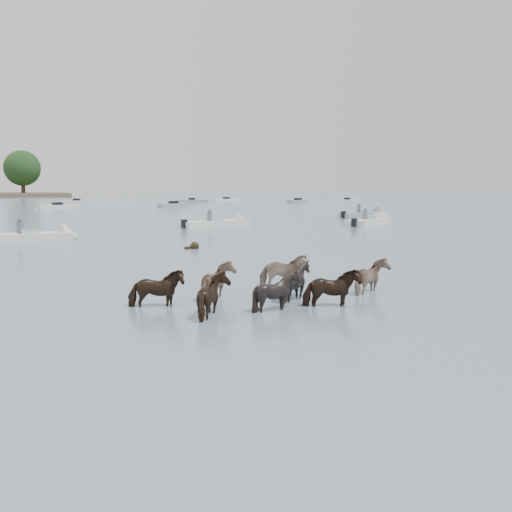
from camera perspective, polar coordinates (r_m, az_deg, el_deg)
name	(u,v)px	position (r m, az deg, el deg)	size (l,w,h in m)	color
ground	(214,327)	(12.36, -4.23, -7.20)	(400.00, 400.00, 0.00)	slate
pony_herd	(272,287)	(14.93, 1.63, -3.15)	(7.62, 4.13, 1.25)	black
swimming_pony	(194,247)	(27.48, -6.30, 0.95)	(0.72, 0.44, 0.44)	black
motorboat_b	(43,237)	(33.11, -20.69, 1.81)	(5.11, 1.97, 1.92)	silver
motorboat_c	(224,224)	(41.78, -3.25, 3.28)	(5.74, 2.68, 1.92)	silver
motorboat_d	(373,222)	(44.98, 11.75, 3.42)	(5.81, 4.45, 1.92)	silver
motorboat_e	(369,215)	(54.73, 11.29, 4.08)	(4.99, 1.82, 1.92)	gray
distant_flotilla	(28,204)	(89.74, -21.99, 4.88)	(107.74, 24.41, 0.93)	gray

